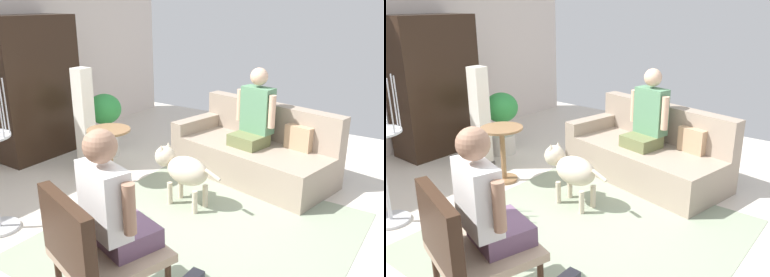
# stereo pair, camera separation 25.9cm
# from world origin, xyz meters

# --- Properties ---
(ground_plane) EXTENTS (7.45, 7.45, 0.00)m
(ground_plane) POSITION_xyz_m (0.00, 0.00, 0.00)
(ground_plane) COLOR beige
(area_rug) EXTENTS (2.62, 2.52, 0.01)m
(area_rug) POSITION_xyz_m (-0.12, -0.26, 0.00)
(area_rug) COLOR gray
(area_rug) RESTS_ON ground
(couch) EXTENTS (1.26, 2.06, 0.85)m
(couch) POSITION_xyz_m (1.43, -0.04, 0.29)
(couch) COLOR gray
(couch) RESTS_ON ground
(armchair) EXTENTS (0.80, 0.80, 0.93)m
(armchair) POSITION_xyz_m (-1.36, -0.23, 0.55)
(armchair) COLOR #382316
(armchair) RESTS_ON ground
(person_on_couch) EXTENTS (0.48, 0.53, 0.90)m
(person_on_couch) POSITION_xyz_m (1.39, -0.05, 0.78)
(person_on_couch) COLOR olive
(person_on_armchair) EXTENTS (0.51, 0.54, 0.84)m
(person_on_armchair) POSITION_xyz_m (-1.21, -0.28, 0.81)
(person_on_armchair) COLOR #6D4F6C
(round_end_table) EXTENTS (0.49, 0.49, 0.66)m
(round_end_table) POSITION_xyz_m (0.28, 1.22, 0.42)
(round_end_table) COLOR olive
(round_end_table) RESTS_ON ground
(dog) EXTENTS (0.33, 0.82, 0.62)m
(dog) POSITION_xyz_m (0.31, 0.22, 0.39)
(dog) COLOR beige
(dog) RESTS_ON ground
(potted_plant) EXTENTS (0.45, 0.45, 0.86)m
(potted_plant) POSITION_xyz_m (0.91, 1.93, 0.51)
(potted_plant) COLOR beige
(potted_plant) RESTS_ON ground
(column_lamp) EXTENTS (0.20, 0.20, 1.28)m
(column_lamp) POSITION_xyz_m (0.43, 1.78, 0.63)
(column_lamp) COLOR #4C4742
(column_lamp) RESTS_ON ground
(armoire_cabinet) EXTENTS (1.12, 0.56, 1.86)m
(armoire_cabinet) POSITION_xyz_m (0.45, 2.73, 0.93)
(armoire_cabinet) COLOR black
(armoire_cabinet) RESTS_ON ground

